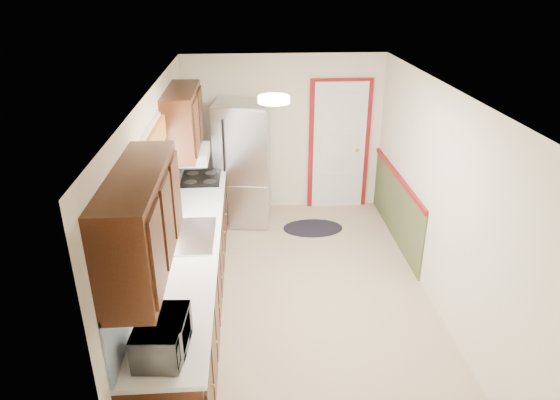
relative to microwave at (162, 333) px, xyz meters
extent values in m
cube|color=tan|center=(1.20, 1.95, -1.11)|extent=(3.20, 5.20, 0.12)
cube|color=white|center=(1.20, 1.95, 1.29)|extent=(3.20, 5.20, 0.12)
cube|color=white|center=(1.20, 4.45, 0.09)|extent=(3.20, 0.10, 2.40)
cube|color=white|center=(1.20, -0.55, 0.09)|extent=(3.20, 0.10, 2.40)
cube|color=white|center=(-0.30, 1.95, 0.09)|extent=(0.10, 5.20, 2.40)
cube|color=white|center=(2.70, 1.95, 0.09)|extent=(0.10, 5.20, 2.40)
cube|color=#36190C|center=(0.00, 1.65, -0.66)|extent=(0.60, 4.00, 0.90)
cube|color=white|center=(0.01, 1.65, -0.19)|extent=(0.63, 4.00, 0.04)
cube|color=#4F90C1|center=(-0.29, 1.65, 0.11)|extent=(0.02, 4.00, 0.55)
cube|color=#36190C|center=(-0.12, 0.35, 0.72)|extent=(0.35, 1.40, 0.75)
cube|color=#36190C|center=(-0.12, 3.05, 0.72)|extent=(0.35, 1.20, 0.75)
cube|color=white|center=(-0.29, 1.75, 0.51)|extent=(0.02, 1.00, 0.90)
cube|color=#B53822|center=(-0.24, 1.75, 0.86)|extent=(0.05, 1.12, 0.24)
cube|color=#B7B7BC|center=(0.01, 1.75, -0.16)|extent=(0.52, 0.82, 0.02)
cube|color=white|center=(-0.07, 3.10, 0.27)|extent=(0.45, 0.60, 0.15)
cube|color=maroon|center=(2.05, 4.42, -0.11)|extent=(0.94, 0.05, 2.08)
cube|color=white|center=(2.05, 4.39, -0.11)|extent=(0.80, 0.04, 2.00)
cube|color=#45502D|center=(2.69, 3.30, -0.66)|extent=(0.02, 2.30, 0.90)
cube|color=maroon|center=(2.67, 3.30, -0.19)|extent=(0.04, 2.30, 0.06)
cylinder|color=#FFD88C|center=(0.90, 1.75, 1.25)|extent=(0.30, 0.30, 0.06)
imported|color=white|center=(0.00, 0.00, 0.00)|extent=(0.31, 0.52, 0.34)
cube|color=#B7B7BC|center=(0.56, 4.00, -0.21)|extent=(0.84, 0.79, 1.81)
cylinder|color=black|center=(0.31, 3.61, -0.30)|extent=(0.02, 0.02, 1.27)
ellipsoid|color=black|center=(1.57, 3.62, -1.10)|extent=(0.88, 0.57, 0.01)
cube|color=black|center=(0.01, 3.35, -0.16)|extent=(0.51, 0.61, 0.02)
camera|label=1|loc=(0.65, -2.87, 2.31)|focal=32.00mm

